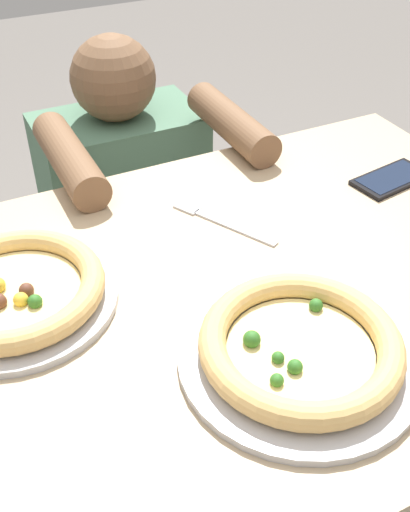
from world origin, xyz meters
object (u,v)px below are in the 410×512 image
(cell_phone, at_px, (392,179))
(diner_seated, at_px, (129,233))
(fork, at_px, (219,221))
(pizza_near, at_px, (300,348))
(pizza_far, at_px, (15,291))

(cell_phone, relative_size, diner_seated, 0.17)
(cell_phone, bearing_deg, fork, 176.42)
(pizza_near, bearing_deg, pizza_far, 138.17)
(pizza_near, bearing_deg, diner_seated, 87.09)
(diner_seated, bearing_deg, fork, -88.87)
(cell_phone, bearing_deg, pizza_far, -177.42)
(pizza_near, distance_m, cell_phone, 0.50)
(pizza_far, bearing_deg, pizza_near, -41.83)
(fork, bearing_deg, pizza_near, -98.86)
(pizza_near, relative_size, fork, 1.66)
(pizza_near, relative_size, diner_seated, 0.34)
(pizza_near, distance_m, diner_seated, 0.88)
(diner_seated, bearing_deg, pizza_far, -122.54)
(pizza_far, height_order, diner_seated, diner_seated)
(pizza_far, height_order, fork, pizza_far)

